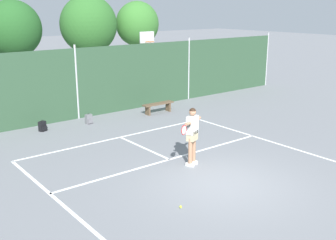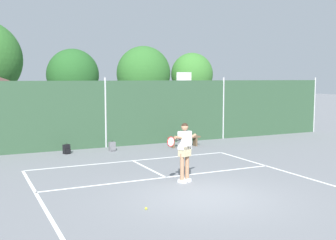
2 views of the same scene
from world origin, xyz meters
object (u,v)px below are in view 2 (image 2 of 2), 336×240
Objects in this scene: basketball_hoop at (184,95)px; tennis_player at (184,147)px; backpack_grey at (112,147)px; backpack_black at (67,149)px; tennis_ball at (146,208)px; courtside_bench at (184,139)px.

basketball_hoop is 10.36m from tennis_player.
tennis_player is 4.01× the size of backpack_grey.
backpack_black is 1.99m from backpack_grey.
tennis_ball is 0.14× the size of backpack_grey.
tennis_ball is 8.45m from backpack_black.
courtside_bench is at bearing 56.37° from tennis_ball.
backpack_grey is at bearing 77.53° from tennis_ball.
tennis_ball is (-6.91, -11.09, -2.28)m from basketball_hoop.
backpack_black is at bearing 173.84° from courtside_bench.
backpack_grey is 0.29× the size of courtside_bench.
tennis_ball is at bearing -123.63° from courtside_bench.
backpack_black reaches higher than tennis_ball.
courtside_bench is at bearing 62.13° from tennis_player.
tennis_player is 1.16× the size of courtside_bench.
backpack_black is (-2.27, 6.46, -0.92)m from tennis_player.
basketball_hoop is 1.91× the size of tennis_player.
basketball_hoop is 2.22× the size of courtside_bench.
backpack_black is at bearing 109.33° from tennis_player.
backpack_grey is at bearing -4.92° from backpack_black.
courtside_bench is at bearing -6.16° from backpack_black.
tennis_ball is 8.48m from backpack_grey.
courtside_bench is (-1.68, -3.22, -1.95)m from basketball_hoop.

